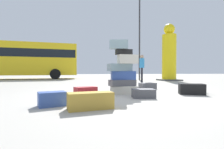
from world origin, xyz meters
The scene contains 13 objects.
ground_plane centered at (0.00, 0.00, 0.00)m, with size 80.00×80.00×0.00m, color #ADA89E.
suitcase_tower centered at (0.03, 0.12, 0.63)m, with size 0.90×0.66×1.54m.
suitcase_maroon_behind_tower centered at (-1.04, 0.47, 0.10)m, with size 0.65×0.35×0.20m, color maroon.
suitcase_charcoal_upright_blue centered at (0.38, -0.63, 0.11)m, with size 0.55×0.43×0.22m, color #4C4C51.
suitcase_slate_left_side centered at (2.40, 0.15, 0.11)m, with size 0.58×0.33×0.21m, color gray.
suitcase_black_right_side centered at (1.99, -0.28, 0.15)m, with size 0.68×0.40×0.31m, color black.
suitcase_tan_foreground_near centered at (-1.01, -1.73, 0.15)m, with size 0.79×0.32×0.30m, color #B28C33.
suitcase_navy_white_trunk centered at (-1.72, -1.32, 0.14)m, with size 0.50×0.32×0.27m, color #334F99.
suitcase_charcoal_foreground_far centered at (1.28, 1.31, 0.12)m, with size 0.59×0.35×0.24m, color #4C4C51.
person_bearded_onlooker centered at (2.44, 5.10, 1.01)m, with size 0.30×0.33×1.68m.
yellow_dummy_statue centered at (5.22, 6.93, 1.86)m, with size 1.42×1.42×4.18m.
parked_bus centered at (-6.88, 11.49, 1.83)m, with size 10.61×3.64×3.15m.
lamp_post centered at (3.39, 8.27, 4.51)m, with size 0.36×0.36×7.06m.
Camera 1 is at (-1.17, -4.76, 0.67)m, focal length 27.44 mm.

